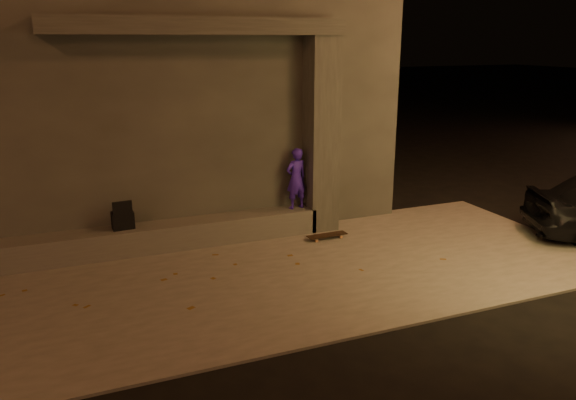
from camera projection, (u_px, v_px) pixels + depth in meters
name	position (u px, v px, depth m)	size (l,w,h in m)	color
ground	(324.00, 337.00, 7.00)	(120.00, 120.00, 0.00)	black
sidewalk	(269.00, 275.00, 8.77)	(11.00, 4.40, 0.04)	#635E57
building	(148.00, 87.00, 11.69)	(9.00, 5.10, 5.22)	#3A3835
ledge	(153.00, 237.00, 9.72)	(6.00, 0.55, 0.45)	#57534F
column	(321.00, 136.00, 10.44)	(0.55, 0.55, 3.60)	#3A3835
canopy	(200.00, 26.00, 9.15)	(5.00, 0.70, 0.28)	#3A3835
skateboarder	(296.00, 179.00, 10.47)	(0.42, 0.28, 1.15)	#3A1CB9
backpack	(123.00, 219.00, 9.44)	(0.37, 0.25, 0.50)	black
skateboard	(327.00, 235.00, 10.29)	(0.76, 0.22, 0.08)	black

